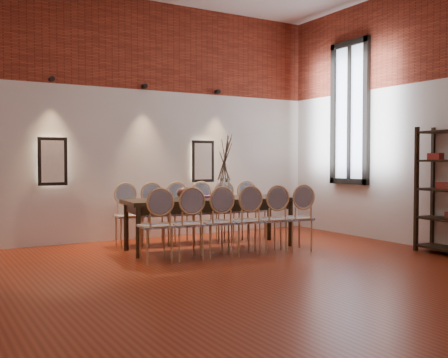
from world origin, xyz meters
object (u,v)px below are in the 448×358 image
chair_near_e (271,220)px  dining_table (210,223)px  chair_far_b (156,214)px  chair_far_c (181,213)px  bowl (185,193)px  book (207,196)px  chair_near_b (187,224)px  chair_near_a (156,226)px  chair_far_e (229,211)px  chair_far_f (252,210)px  chair_far_a (129,216)px  chair_far_d (206,212)px  chair_near_c (216,223)px  vase (225,188)px  chair_near_d (244,221)px  chair_near_f (296,218)px

chair_near_e → dining_table: bearing=132.8°
dining_table → chair_far_b: size_ratio=2.72×
chair_near_e → chair_far_c: 1.62m
bowl → book: 0.50m
chair_near_b → chair_far_c: same height
chair_near_a → chair_far_e: same height
dining_table → bowl: bowl is taller
chair_far_f → book: bearing=25.5°
chair_near_a → chair_far_a: size_ratio=1.00×
chair_far_d → chair_far_e: same height
chair_far_c → chair_far_f: size_ratio=1.00×
chair_near_c → chair_far_c: size_ratio=1.00×
chair_far_e → chair_near_b: bearing=47.2°
vase → book: bearing=133.0°
chair_near_d → chair_far_a: size_ratio=1.00×
chair_near_d → chair_far_f: (0.98, 1.29, 0.00)m
chair_far_e → chair_near_f: bearing=107.1°
chair_near_d → chair_far_f: same height
chair_near_c → vase: bearing=56.9°
chair_near_b → book: bearing=53.4°
dining_table → chair_far_d: 0.73m
dining_table → book: book is taller
dining_table → chair_far_d: chair_far_d is taller
chair_near_f → vase: size_ratio=3.13×
dining_table → bowl: (-0.42, -0.01, 0.46)m
chair_near_b → chair_near_d: size_ratio=1.00×
chair_near_d → chair_near_f: same height
chair_far_b → chair_far_f: size_ratio=1.00×
chair_near_b → bowl: 0.77m
dining_table → chair_far_e: (0.70, 0.62, 0.09)m
chair_far_a → chair_far_c: bearing=-180.0°
chair_far_e → bowl: 1.34m
chair_near_f → book: 1.40m
chair_far_d → chair_far_f: 0.85m
chair_near_b → chair_far_e: size_ratio=1.00×
chair_far_d → chair_far_f: (0.85, -0.08, 0.00)m
chair_near_a → chair_near_c: same height
chair_far_a → chair_far_d: size_ratio=1.00×
chair_near_f → chair_near_e: bearing=180.0°
chair_far_f → chair_near_c: bearing=47.2°
bowl → chair_near_a: bearing=-141.0°
chair_far_c → chair_near_b: bearing=72.9°
chair_near_b → chair_near_e: bearing=-0.0°
chair_near_d → chair_far_c: same height
chair_near_f → chair_far_f: 1.38m
chair_near_f → bowl: chair_near_f is taller
chair_near_e → chair_near_f: bearing=-0.0°
chair_near_e → chair_near_a: bearing=-180.0°
chair_far_b → chair_far_e: bearing=-180.0°
chair_near_a → chair_far_a: same height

